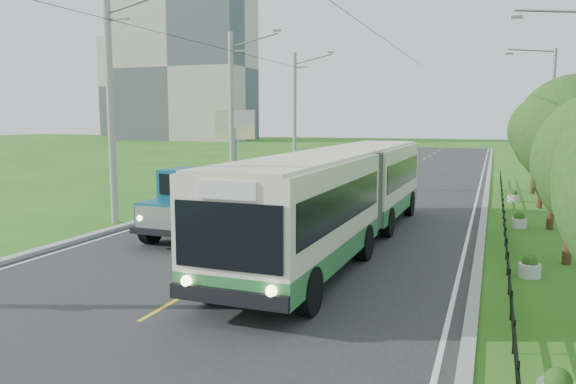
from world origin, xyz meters
The scene contains 24 objects.
ground centered at (0.00, 0.00, 0.00)m, with size 240.00×240.00×0.00m, color #2D6117.
road centered at (0.00, 20.00, 0.01)m, with size 14.00×120.00×0.02m, color #28282B.
curb_left centered at (-7.20, 20.00, 0.07)m, with size 0.40×120.00×0.15m, color #9E9E99.
curb_right centered at (7.15, 20.00, 0.05)m, with size 0.30×120.00×0.10m, color #9E9E99.
edge_line_left centered at (-6.65, 20.00, 0.02)m, with size 0.12×120.00×0.00m, color silver.
edge_line_right centered at (6.65, 20.00, 0.02)m, with size 0.12×120.00×0.00m, color silver.
centre_dash centered at (0.00, 0.00, 0.02)m, with size 0.12×2.20×0.00m, color yellow.
railing_right centered at (8.00, 14.00, 0.30)m, with size 0.04×40.00×0.60m, color black.
pole_near centered at (-8.26, 9.00, 5.09)m, with size 3.51×0.32×10.00m.
pole_mid centered at (-8.26, 21.00, 5.09)m, with size 3.51×0.32×10.00m.
pole_far centered at (-8.26, 33.00, 5.09)m, with size 3.51×0.32×10.00m.
tree_third centered at (9.86, 8.14, 3.99)m, with size 3.60×3.62×6.00m.
tree_fourth centered at (9.86, 14.14, 3.59)m, with size 3.24×3.31×5.40m.
tree_fifth centered at (9.86, 20.14, 3.85)m, with size 3.48×3.52×5.80m.
tree_back centered at (9.86, 26.14, 3.65)m, with size 3.30×3.36×5.50m.
streetlight_far centered at (10.64, 28.00, 4.90)m, with size 3.02×0.20×9.07m.
planter_near centered at (8.60, 6.00, 0.29)m, with size 0.64×0.64×0.67m.
planter_mid centered at (8.60, 14.00, 0.29)m, with size 0.64×0.64×0.67m.
planter_far centered at (8.60, 22.00, 0.29)m, with size 0.64×0.64×0.67m.
billboard_left centered at (-9.50, 24.00, 3.87)m, with size 3.00×0.20×5.20m.
apartment_near centered at (-55.00, 95.00, 15.00)m, with size 28.00×14.00×30.00m, color #B7B2A3.
apartment_far centered at (-80.00, 120.00, 13.00)m, with size 24.00×14.00×26.00m, color #B7B2A3.
bus centered at (2.35, 7.91, 2.05)m, with size 3.21×17.73×3.41m.
dump_truck centered at (-3.21, 8.15, 1.54)m, with size 2.76×6.56×2.71m.
Camera 1 is at (7.47, -11.49, 4.64)m, focal length 35.00 mm.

